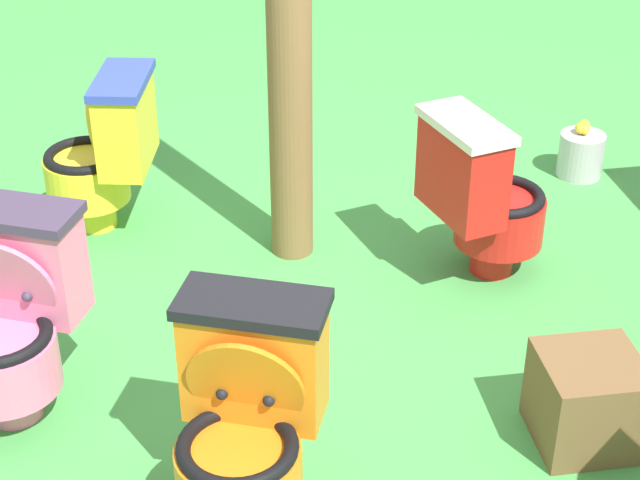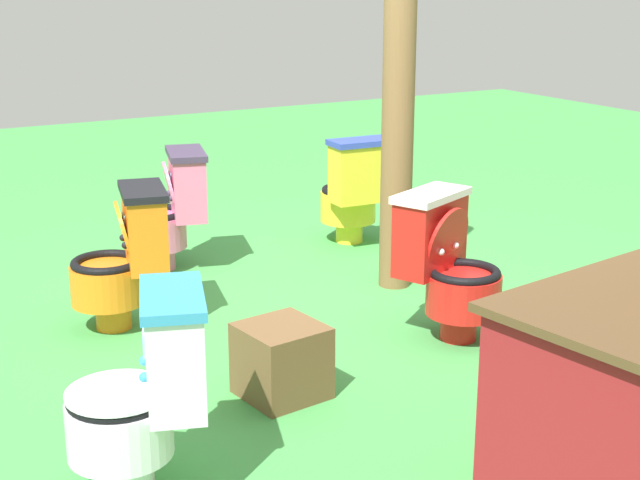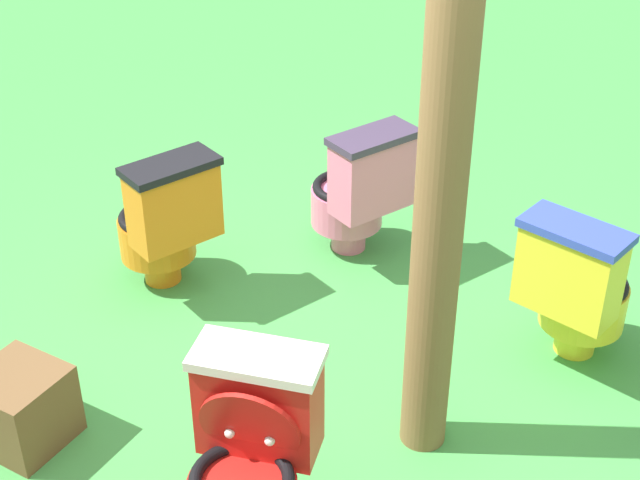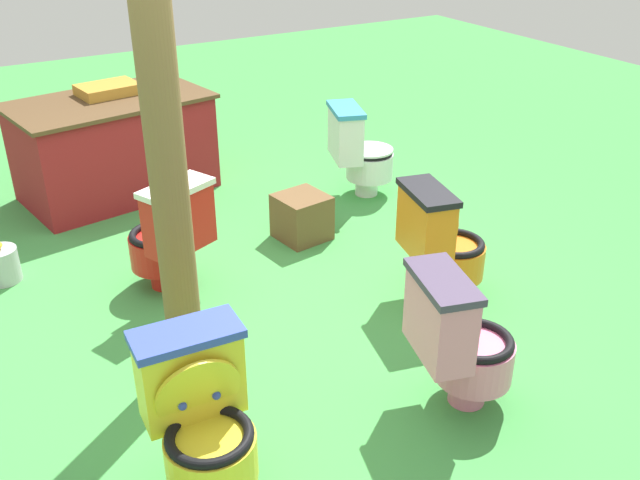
{
  "view_description": "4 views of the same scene",
  "coord_description": "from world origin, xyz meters",
  "px_view_note": "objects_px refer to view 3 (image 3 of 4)",
  "views": [
    {
      "loc": [
        3.37,
        -0.22,
        2.37
      ],
      "look_at": [
        0.12,
        -0.15,
        0.42
      ],
      "focal_mm": 58.23,
      "sensor_mm": 36.0,
      "label": 1
    },
    {
      "loc": [
        2.4,
        4.01,
        1.78
      ],
      "look_at": [
        0.07,
        -0.11,
        0.39
      ],
      "focal_mm": 52.41,
      "sensor_mm": 36.0,
      "label": 2
    },
    {
      "loc": [
        -1.9,
        2.19,
        2.67
      ],
      "look_at": [
        0.2,
        -0.49,
        0.54
      ],
      "focal_mm": 53.07,
      "sensor_mm": 36.0,
      "label": 3
    },
    {
      "loc": [
        -1.45,
        -3.22,
        2.33
      ],
      "look_at": [
        0.29,
        -0.27,
        0.54
      ],
      "focal_mm": 40.16,
      "sensor_mm": 36.0,
      "label": 4
    }
  ],
  "objects_px": {
    "toilet_pink": "(358,190)",
    "wooden_post": "(438,235)",
    "toilet_red": "(250,455)",
    "toilet_orange": "(165,221)",
    "toilet_yellow": "(577,288)",
    "small_crate": "(22,407)"
  },
  "relations": [
    {
      "from": "small_crate",
      "to": "toilet_pink",
      "type": "bearing_deg",
      "value": -96.9
    },
    {
      "from": "toilet_pink",
      "to": "wooden_post",
      "type": "xyz_separation_m",
      "value": [
        -1.01,
        0.94,
        0.57
      ]
    },
    {
      "from": "toilet_orange",
      "to": "wooden_post",
      "type": "bearing_deg",
      "value": -81.17
    },
    {
      "from": "toilet_pink",
      "to": "toilet_yellow",
      "type": "bearing_deg",
      "value": -79.74
    },
    {
      "from": "toilet_pink",
      "to": "wooden_post",
      "type": "height_order",
      "value": "wooden_post"
    },
    {
      "from": "toilet_orange",
      "to": "wooden_post",
      "type": "relative_size",
      "value": 0.38
    },
    {
      "from": "toilet_orange",
      "to": "toilet_yellow",
      "type": "xyz_separation_m",
      "value": [
        -1.79,
        -0.69,
        0.0
      ]
    },
    {
      "from": "toilet_pink",
      "to": "toilet_red",
      "type": "bearing_deg",
      "value": -139.34
    },
    {
      "from": "toilet_red",
      "to": "toilet_pink",
      "type": "bearing_deg",
      "value": -88.11
    },
    {
      "from": "toilet_orange",
      "to": "toilet_pink",
      "type": "relative_size",
      "value": 1.0
    },
    {
      "from": "toilet_red",
      "to": "toilet_orange",
      "type": "bearing_deg",
      "value": -56.89
    },
    {
      "from": "toilet_orange",
      "to": "toilet_pink",
      "type": "xyz_separation_m",
      "value": [
        -0.55,
        -0.81,
        0.0
      ]
    },
    {
      "from": "toilet_red",
      "to": "wooden_post",
      "type": "distance_m",
      "value": 0.99
    },
    {
      "from": "toilet_red",
      "to": "toilet_yellow",
      "type": "bearing_deg",
      "value": -128.49
    },
    {
      "from": "toilet_yellow",
      "to": "wooden_post",
      "type": "xyz_separation_m",
      "value": [
        0.23,
        0.82,
        0.57
      ]
    },
    {
      "from": "toilet_orange",
      "to": "wooden_post",
      "type": "xyz_separation_m",
      "value": [
        -1.56,
        0.13,
        0.57
      ]
    },
    {
      "from": "toilet_yellow",
      "to": "small_crate",
      "type": "bearing_deg",
      "value": -125.68
    },
    {
      "from": "toilet_orange",
      "to": "toilet_red",
      "type": "relative_size",
      "value": 1.0
    },
    {
      "from": "toilet_orange",
      "to": "toilet_pink",
      "type": "distance_m",
      "value": 0.98
    },
    {
      "from": "toilet_orange",
      "to": "toilet_red",
      "type": "bearing_deg",
      "value": -110.33
    },
    {
      "from": "toilet_pink",
      "to": "small_crate",
      "type": "height_order",
      "value": "toilet_pink"
    },
    {
      "from": "toilet_red",
      "to": "wooden_post",
      "type": "relative_size",
      "value": 0.38
    }
  ]
}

